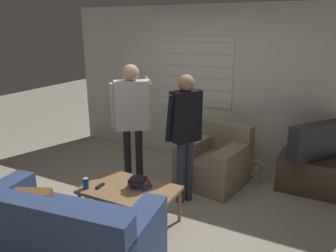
# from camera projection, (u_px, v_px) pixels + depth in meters

# --- Properties ---
(ground_plane) EXTENTS (16.00, 16.00, 0.00)m
(ground_plane) POSITION_uv_depth(u_px,v_px,m) (148.00, 214.00, 4.03)
(ground_plane) COLOR #B2A893
(wall_back) EXTENTS (5.20, 0.08, 2.55)m
(wall_back) POSITION_uv_depth(u_px,v_px,m) (209.00, 86.00, 5.38)
(wall_back) COLOR silver
(wall_back) RESTS_ON ground_plane
(couch_blue) EXTENTS (1.92, 1.12, 0.85)m
(couch_blue) POSITION_uv_depth(u_px,v_px,m) (59.00, 235.00, 3.10)
(couch_blue) COLOR #384C7F
(couch_blue) RESTS_ON ground_plane
(armchair_beige) EXTENTS (0.98, 1.01, 0.85)m
(armchair_beige) POSITION_uv_depth(u_px,v_px,m) (215.00, 161.00, 4.78)
(armchair_beige) COLOR gray
(armchair_beige) RESTS_ON ground_plane
(coffee_table) EXTENTS (1.06, 0.67, 0.45)m
(coffee_table) POSITION_uv_depth(u_px,v_px,m) (130.00, 191.00, 3.74)
(coffee_table) COLOR #9E754C
(coffee_table) RESTS_ON ground_plane
(tv_stand) EXTENTS (0.90, 0.54, 0.48)m
(tv_stand) POSITION_uv_depth(u_px,v_px,m) (312.00, 174.00, 4.56)
(tv_stand) COLOR #4C3D2D
(tv_stand) RESTS_ON ground_plane
(tv) EXTENTS (0.68, 0.81, 0.49)m
(tv) POSITION_uv_depth(u_px,v_px,m) (316.00, 141.00, 4.42)
(tv) COLOR #2D2D33
(tv) RESTS_ON tv_stand
(person_left_standing) EXTENTS (0.55, 0.89, 1.75)m
(person_left_standing) POSITION_uv_depth(u_px,v_px,m) (132.00, 111.00, 4.39)
(person_left_standing) COLOR black
(person_left_standing) RESTS_ON ground_plane
(person_right_standing) EXTENTS (0.60, 0.72, 1.67)m
(person_right_standing) POSITION_uv_depth(u_px,v_px,m) (185.00, 124.00, 4.06)
(person_right_standing) COLOR #33384C
(person_right_standing) RESTS_ON ground_plane
(book_stack) EXTENTS (0.26, 0.21, 0.11)m
(book_stack) POSITION_uv_depth(u_px,v_px,m) (139.00, 182.00, 3.75)
(book_stack) COLOR #284C89
(book_stack) RESTS_ON coffee_table
(soda_can) EXTENTS (0.07, 0.07, 0.13)m
(soda_can) POSITION_uv_depth(u_px,v_px,m) (86.00, 183.00, 3.71)
(soda_can) COLOR #194C9E
(soda_can) RESTS_ON coffee_table
(spare_remote) EXTENTS (0.04, 0.13, 0.02)m
(spare_remote) POSITION_uv_depth(u_px,v_px,m) (100.00, 186.00, 3.76)
(spare_remote) COLOR black
(spare_remote) RESTS_ON coffee_table
(floor_fan) EXTENTS (0.27, 0.20, 0.34)m
(floor_fan) POSITION_uv_depth(u_px,v_px,m) (256.00, 172.00, 4.83)
(floor_fan) COLOR #A8A8AD
(floor_fan) RESTS_ON ground_plane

